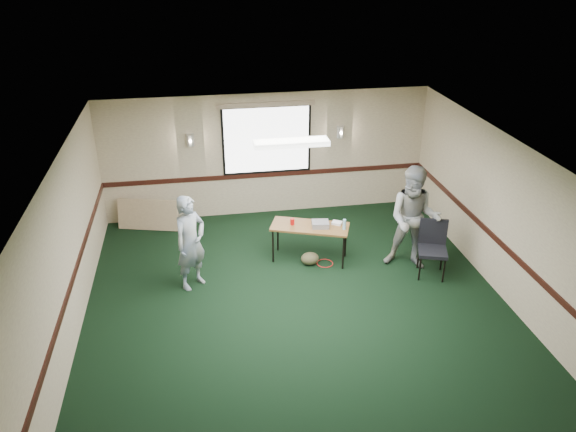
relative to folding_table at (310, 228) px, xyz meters
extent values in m
plane|color=black|center=(-0.50, -1.78, -0.67)|extent=(8.00, 8.00, 0.00)
plane|color=tan|center=(-0.50, 2.22, 0.68)|extent=(7.00, 0.00, 7.00)
plane|color=tan|center=(-4.00, -1.78, 0.68)|extent=(0.00, 8.00, 8.00)
plane|color=tan|center=(3.00, -1.78, 0.68)|extent=(0.00, 8.00, 8.00)
plane|color=silver|center=(-0.50, -1.78, 2.03)|extent=(8.00, 8.00, 0.00)
cube|color=black|center=(-0.50, 2.21, 0.23)|extent=(7.00, 0.03, 0.10)
cube|color=black|center=(-3.98, -1.78, 0.23)|extent=(0.03, 8.00, 0.10)
cube|color=black|center=(2.99, -1.78, 0.23)|extent=(0.03, 8.00, 0.10)
cube|color=black|center=(-0.50, 2.20, 1.03)|extent=(1.90, 0.01, 1.50)
cube|color=white|center=(-0.50, 2.19, 1.03)|extent=(1.80, 0.02, 1.40)
cube|color=tan|center=(-0.50, 2.19, 1.80)|extent=(2.05, 0.08, 0.10)
cylinder|color=silver|center=(-2.10, 2.16, 1.13)|extent=(0.16, 0.16, 0.25)
cylinder|color=silver|center=(1.10, 2.16, 1.13)|extent=(0.16, 0.16, 0.25)
cube|color=white|center=(-0.50, -0.78, 1.97)|extent=(1.20, 0.32, 0.08)
cube|color=brown|center=(0.00, 0.00, 0.03)|extent=(1.55, 1.04, 0.04)
cylinder|color=black|center=(-0.70, 0.01, -0.33)|extent=(0.03, 0.03, 0.68)
cylinder|color=black|center=(0.54, -0.45, -0.33)|extent=(0.03, 0.03, 0.68)
cylinder|color=black|center=(-0.54, 0.45, -0.33)|extent=(0.03, 0.03, 0.68)
cylinder|color=black|center=(0.70, -0.01, -0.33)|extent=(0.03, 0.03, 0.68)
cube|color=gray|center=(0.18, -0.06, 0.10)|extent=(0.34, 0.30, 0.10)
cube|color=silver|center=(0.51, -0.01, 0.07)|extent=(0.23, 0.21, 0.04)
cylinder|color=#B10E0B|center=(-0.32, 0.11, 0.11)|extent=(0.08, 0.08, 0.12)
cylinder|color=#87C7DE|center=(0.59, -0.24, 0.15)|extent=(0.06, 0.06, 0.20)
ellipsoid|color=#484229|center=(-0.03, -0.19, -0.55)|extent=(0.37, 0.29, 0.24)
torus|color=red|center=(0.26, -0.22, -0.66)|extent=(0.41, 0.41, 0.02)
cube|color=tan|center=(-3.10, 1.82, -0.34)|extent=(1.28, 0.52, 0.65)
cube|color=black|center=(2.06, -0.93, -0.17)|extent=(0.63, 0.63, 0.07)
cube|color=black|center=(2.14, -0.70, 0.11)|extent=(0.49, 0.21, 0.50)
cylinder|color=black|center=(1.80, -1.06, -0.44)|extent=(0.03, 0.03, 0.46)
cylinder|color=black|center=(2.20, -1.19, -0.44)|extent=(0.03, 0.03, 0.46)
cylinder|color=black|center=(1.93, -0.66, -0.44)|extent=(0.03, 0.03, 0.46)
cylinder|color=black|center=(2.33, -0.79, -0.44)|extent=(0.03, 0.03, 0.46)
imported|color=#40598D|center=(-2.21, -0.53, 0.19)|extent=(0.74, 0.72, 1.72)
imported|color=#697BA4|center=(1.80, -0.55, 0.32)|extent=(1.18, 1.07, 1.98)
camera|label=1|loc=(-1.98, -9.11, 4.87)|focal=35.00mm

